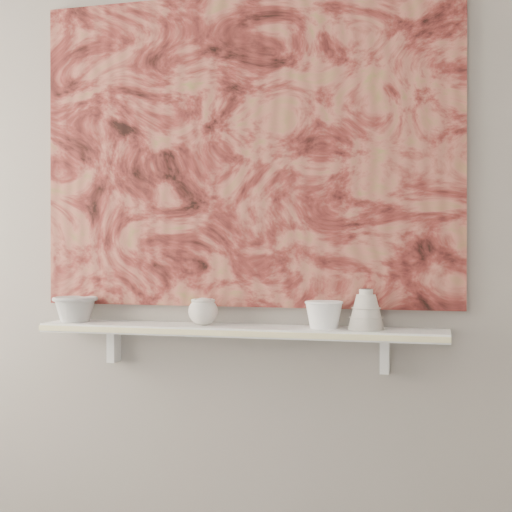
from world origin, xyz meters
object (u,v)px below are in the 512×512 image
(bowl_white, at_px, (324,314))
(bowl_grey, at_px, (75,309))
(shelf, at_px, (238,330))
(cup_cream, at_px, (203,312))
(painting, at_px, (244,150))
(bell_vessel, at_px, (366,309))

(bowl_white, bearing_deg, bowl_grey, 180.00)
(shelf, relative_size, cup_cream, 13.62)
(painting, relative_size, bowl_white, 11.86)
(painting, xyz_separation_m, bell_vessel, (0.43, -0.08, -0.54))
(cup_cream, height_order, bowl_white, cup_cream)
(shelf, xyz_separation_m, painting, (0.00, 0.08, 0.62))
(bowl_grey, distance_m, bowl_white, 0.91)
(bell_vessel, bearing_deg, bowl_white, 180.00)
(bell_vessel, relative_size, bowl_white, 1.04)
(painting, relative_size, bowl_grey, 9.24)
(bowl_grey, bearing_deg, painting, 7.50)
(painting, bearing_deg, shelf, -90.00)
(painting, bearing_deg, bowl_grey, -172.50)
(shelf, height_order, painting, painting)
(painting, bearing_deg, cup_cream, -146.95)
(bell_vessel, bearing_deg, bowl_grey, 180.00)
(painting, distance_m, bowl_grey, 0.84)
(painting, distance_m, bowl_white, 0.64)
(cup_cream, height_order, bell_vessel, bell_vessel)
(painting, height_order, cup_cream, painting)
(cup_cream, bearing_deg, shelf, 0.00)
(shelf, xyz_separation_m, bell_vessel, (0.43, 0.00, 0.08))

